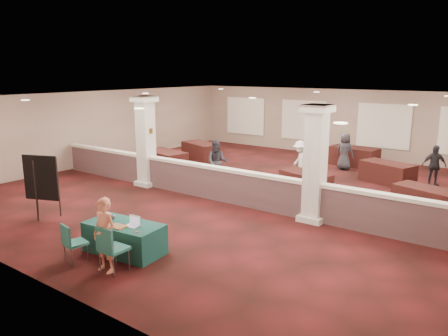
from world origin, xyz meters
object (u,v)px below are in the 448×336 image
Objects in this scene: conf_chair_main at (110,246)px; attendee_c at (434,165)px; attendee_a at (217,162)px; attendee_d at (345,152)px; woman at (105,235)px; far_table_back_left at (201,151)px; easel_board at (41,178)px; far_table_front_right at (425,199)px; far_table_front_center at (306,182)px; far_table_back_center at (354,156)px; near_table at (124,238)px; attendee_b at (300,161)px; far_table_front_left at (165,161)px; far_table_back_right at (387,173)px; conf_chair_side at (72,240)px.

attendee_c is (3.84, 11.44, 0.15)m from conf_chair_main.
attendee_d is (2.92, 4.96, -0.03)m from attendee_a.
far_table_back_left is (-5.69, 10.12, -0.39)m from woman.
woman is at bearing -37.47° from easel_board.
easel_board is at bearing -140.49° from far_table_front_right.
far_table_front_center is 1.00× the size of far_table_front_right.
far_table_front_center is 1.08× the size of attendee_a.
far_table_front_right is at bearing -116.29° from attendee_c.
attendee_c reaches higher than far_table_front_right.
far_table_back_center is 1.35× the size of attendee_c.
near_table is 8.26m from attendee_b.
far_table_front_right is (9.97, 0.65, -0.05)m from far_table_front_left.
woman is 9.37m from far_table_front_left.
far_table_front_right is (4.42, 8.19, -0.43)m from woman.
easel_board is 1.03× the size of far_table_front_right.
far_table_back_center is (6.03, 5.53, 0.00)m from far_table_front_left.
woman is at bearing 89.21° from attendee_d.
far_table_front_center is 1.17× the size of attendee_c.
attendee_b reaches higher than attendee_c.
attendee_a is (-6.91, -1.07, 0.45)m from far_table_front_right.
far_table_back_center reaches higher than far_table_back_right.
woman is 1.03× the size of attendee_d.
far_table_back_left is at bearing 119.09° from conf_chair_main.
attendee_a reaches higher than woman.
attendee_b reaches higher than far_table_front_left.
attendee_d is at bearing 87.76° from conf_chair_main.
attendee_c is (8.10, 10.30, -0.40)m from easel_board.
attendee_c is (4.89, 11.61, 0.23)m from conf_chair_side.
near_table is 6.59m from attendee_a.
far_table_back_right is 3.23m from attendee_b.
woman reaches higher than attendee_d.
conf_chair_side is 0.44× the size of far_table_front_left.
attendee_b is 1.01× the size of attendee_d.
attendee_c reaches higher than far_table_back_right.
woman is at bearing -60.64° from far_table_back_left.
conf_chair_side is 11.34m from far_table_back_left.
attendee_d is (-0.05, -0.99, 0.36)m from far_table_back_center.
far_table_front_left is 8.74m from far_table_back_right.
conf_chair_main is 0.50× the size of far_table_front_left.
far_table_back_left is 1.22× the size of attendee_a.
near_table is 7.11m from far_table_front_center.
attendee_b is at bearing 96.51° from conf_chair_side.
near_table is 1.79× the size of conf_chair_main.
far_table_front_center is 0.88× the size of far_table_back_left.
far_table_front_right is 0.87× the size of far_table_back_center.
far_table_back_right is at bearing 151.28° from attendee_d.
attendee_d is (4.54, 10.93, -0.38)m from easel_board.
conf_chair_side is 3.52m from easel_board.
attendee_a is 3.08m from attendee_b.
attendee_d is at bearing 17.80° from far_table_back_left.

